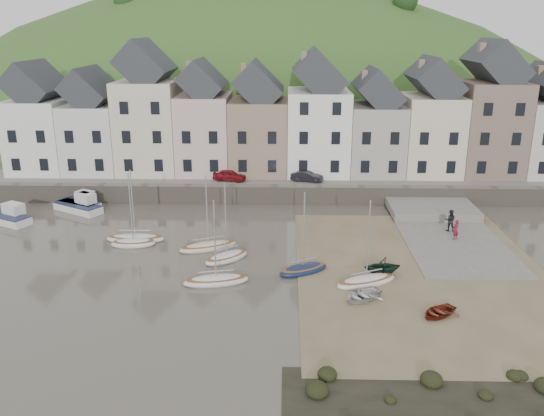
{
  "coord_description": "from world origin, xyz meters",
  "views": [
    {
      "loc": [
        1.13,
        -37.66,
        17.11
      ],
      "look_at": [
        0.0,
        6.0,
        3.0
      ],
      "focal_mm": 37.37,
      "sensor_mm": 36.0,
      "label": 1
    }
  ],
  "objects_px": {
    "rowboat_green": "(382,266)",
    "person_red": "(456,229)",
    "car_right": "(307,176)",
    "rowboat_red": "(438,312)",
    "car_left": "(229,175)",
    "rowboat_white": "(362,295)",
    "person_dark": "(450,220)",
    "sailboat_0": "(135,238)"
  },
  "relations": [
    {
      "from": "rowboat_white",
      "to": "rowboat_green",
      "type": "height_order",
      "value": "rowboat_green"
    },
    {
      "from": "rowboat_green",
      "to": "person_red",
      "type": "xyz_separation_m",
      "value": [
        7.21,
        7.19,
        0.22
      ]
    },
    {
      "from": "rowboat_green",
      "to": "person_red",
      "type": "height_order",
      "value": "person_red"
    },
    {
      "from": "sailboat_0",
      "to": "rowboat_green",
      "type": "xyz_separation_m",
      "value": [
        19.44,
        -6.35,
        0.49
      ]
    },
    {
      "from": "rowboat_red",
      "to": "car_left",
      "type": "xyz_separation_m",
      "value": [
        -15.36,
        25.77,
        1.86
      ]
    },
    {
      "from": "rowboat_green",
      "to": "car_right",
      "type": "distance_m",
      "value": 20.45
    },
    {
      "from": "rowboat_white",
      "to": "car_left",
      "type": "height_order",
      "value": "car_left"
    },
    {
      "from": "rowboat_white",
      "to": "person_red",
      "type": "height_order",
      "value": "person_red"
    },
    {
      "from": "rowboat_white",
      "to": "car_left",
      "type": "bearing_deg",
      "value": 169.14
    },
    {
      "from": "car_left",
      "to": "car_right",
      "type": "height_order",
      "value": "car_left"
    },
    {
      "from": "person_dark",
      "to": "car_left",
      "type": "height_order",
      "value": "car_left"
    },
    {
      "from": "rowboat_green",
      "to": "car_right",
      "type": "relative_size",
      "value": 0.79
    },
    {
      "from": "rowboat_red",
      "to": "person_red",
      "type": "bearing_deg",
      "value": 123.71
    },
    {
      "from": "sailboat_0",
      "to": "person_red",
      "type": "distance_m",
      "value": 26.67
    },
    {
      "from": "person_dark",
      "to": "sailboat_0",
      "type": "bearing_deg",
      "value": 20.81
    },
    {
      "from": "rowboat_green",
      "to": "car_right",
      "type": "bearing_deg",
      "value": -174.14
    },
    {
      "from": "rowboat_green",
      "to": "rowboat_white",
      "type": "bearing_deg",
      "value": -33.84
    },
    {
      "from": "person_red",
      "to": "rowboat_red",
      "type": "bearing_deg",
      "value": 34.08
    },
    {
      "from": "rowboat_green",
      "to": "person_dark",
      "type": "relative_size",
      "value": 1.37
    },
    {
      "from": "person_dark",
      "to": "car_right",
      "type": "xyz_separation_m",
      "value": [
        -12.03,
        10.62,
        1.07
      ]
    },
    {
      "from": "rowboat_green",
      "to": "car_left",
      "type": "distance_m",
      "value": 23.68
    },
    {
      "from": "rowboat_green",
      "to": "car_right",
      "type": "xyz_separation_m",
      "value": [
        -4.74,
        19.84,
        1.39
      ]
    },
    {
      "from": "rowboat_white",
      "to": "rowboat_green",
      "type": "xyz_separation_m",
      "value": [
        1.91,
        3.88,
        0.4
      ]
    },
    {
      "from": "rowboat_red",
      "to": "car_left",
      "type": "height_order",
      "value": "car_left"
    },
    {
      "from": "rowboat_red",
      "to": "person_dark",
      "type": "bearing_deg",
      "value": 125.9
    },
    {
      "from": "person_red",
      "to": "person_dark",
      "type": "height_order",
      "value": "person_dark"
    },
    {
      "from": "rowboat_red",
      "to": "car_left",
      "type": "relative_size",
      "value": 0.75
    },
    {
      "from": "rowboat_white",
      "to": "car_left",
      "type": "relative_size",
      "value": 0.82
    },
    {
      "from": "rowboat_white",
      "to": "rowboat_red",
      "type": "xyz_separation_m",
      "value": [
        4.42,
        -2.05,
        -0.02
      ]
    },
    {
      "from": "person_red",
      "to": "car_right",
      "type": "height_order",
      "value": "car_right"
    },
    {
      "from": "rowboat_green",
      "to": "rowboat_red",
      "type": "relative_size",
      "value": 1.01
    },
    {
      "from": "person_red",
      "to": "person_dark",
      "type": "xyz_separation_m",
      "value": [
        0.08,
        2.03,
        0.1
      ]
    },
    {
      "from": "person_dark",
      "to": "rowboat_red",
      "type": "bearing_deg",
      "value": 87.17
    },
    {
      "from": "person_red",
      "to": "car_right",
      "type": "bearing_deg",
      "value": -82.84
    },
    {
      "from": "sailboat_0",
      "to": "car_right",
      "type": "height_order",
      "value": "sailboat_0"
    },
    {
      "from": "rowboat_red",
      "to": "person_dark",
      "type": "xyz_separation_m",
      "value": [
        4.78,
        15.15,
        0.75
      ]
    },
    {
      "from": "car_left",
      "to": "person_red",
      "type": "bearing_deg",
      "value": -108.34
    },
    {
      "from": "person_dark",
      "to": "car_left",
      "type": "relative_size",
      "value": 0.55
    },
    {
      "from": "person_dark",
      "to": "rowboat_green",
      "type": "bearing_deg",
      "value": 66.36
    },
    {
      "from": "rowboat_red",
      "to": "rowboat_white",
      "type": "bearing_deg",
      "value": -151.46
    },
    {
      "from": "person_dark",
      "to": "rowboat_white",
      "type": "bearing_deg",
      "value": 69.6
    },
    {
      "from": "sailboat_0",
      "to": "car_left",
      "type": "height_order",
      "value": "sailboat_0"
    }
  ]
}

